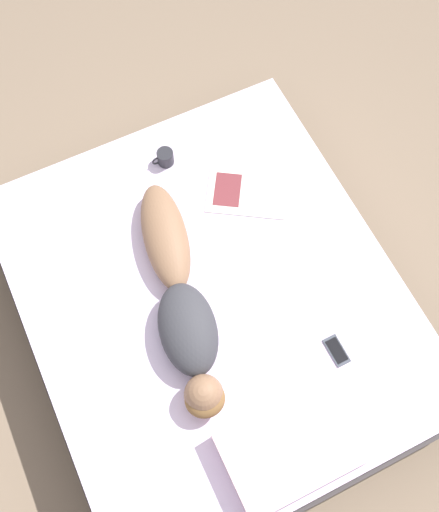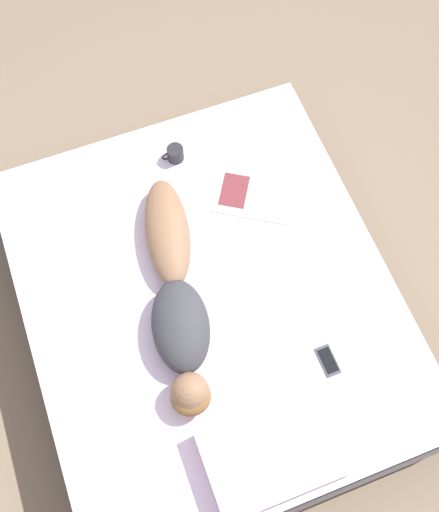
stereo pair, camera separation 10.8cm
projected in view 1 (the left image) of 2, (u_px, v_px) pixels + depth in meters
The scene contains 7 objects.
ground_plane at pixel (213, 320), 3.49m from camera, with size 12.00×12.00×0.00m, color #7A6651.
bed at pixel (212, 308), 3.28m from camera, with size 1.91×2.23×0.46m.
person at pixel (181, 302), 2.96m from camera, with size 0.46×1.28×0.19m.
open_magazine at pixel (246, 192), 3.30m from camera, with size 0.53×0.49×0.01m.
coffee_mug at pixel (165, 157), 3.33m from camera, with size 0.13×0.09×0.09m.
cell_phone at pixel (337, 351), 2.95m from camera, with size 0.08×0.16×0.01m.
pillow at pixel (295, 445), 2.72m from camera, with size 0.66×0.41×0.13m.
Camera 1 is at (0.41, 0.93, 3.36)m, focal length 42.00 mm.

